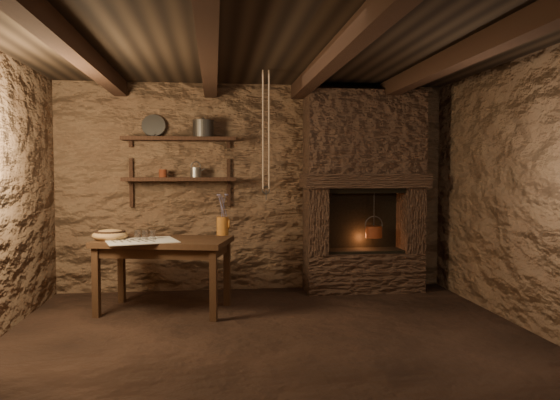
{
  "coord_description": "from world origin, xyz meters",
  "views": [
    {
      "loc": [
        -0.46,
        -4.38,
        1.39
      ],
      "look_at": [
        0.17,
        0.9,
        1.11
      ],
      "focal_mm": 35.0,
      "sensor_mm": 36.0,
      "label": 1
    }
  ],
  "objects": [
    {
      "name": "front_wall",
      "position": [
        0.0,
        -2.0,
        1.2
      ],
      "size": [
        4.5,
        0.04,
        2.4
      ],
      "primitive_type": "cube",
      "color": "brown",
      "rests_on": "floor"
    },
    {
      "name": "shelf_lower",
      "position": [
        -0.85,
        1.84,
        1.3
      ],
      "size": [
        1.25,
        0.3,
        0.04
      ],
      "primitive_type": "cube",
      "color": "black",
      "rests_on": "back_wall"
    },
    {
      "name": "floor",
      "position": [
        0.0,
        0.0,
        0.0
      ],
      "size": [
        4.5,
        4.5,
        0.0
      ],
      "primitive_type": "plane",
      "color": "black",
      "rests_on": "ground"
    },
    {
      "name": "linen_cloth",
      "position": [
        -1.16,
        0.91,
        0.72
      ],
      "size": [
        0.76,
        0.68,
        0.01
      ],
      "primitive_type": "cube",
      "rotation": [
        0.0,
        0.0,
        0.29
      ],
      "color": "beige",
      "rests_on": "work_table"
    },
    {
      "name": "right_wall",
      "position": [
        2.25,
        0.0,
        1.2
      ],
      "size": [
        0.04,
        4.0,
        2.4
      ],
      "primitive_type": "cube",
      "color": "brown",
      "rests_on": "floor"
    },
    {
      "name": "beam_mid_left",
      "position": [
        -0.5,
        0.0,
        2.31
      ],
      "size": [
        0.14,
        3.95,
        0.16
      ],
      "primitive_type": "cube",
      "color": "black",
      "rests_on": "ceiling"
    },
    {
      "name": "hanging_ropes",
      "position": [
        0.05,
        1.05,
        1.8
      ],
      "size": [
        0.08,
        0.08,
        1.2
      ],
      "primitive_type": null,
      "color": "#CAAD8E",
      "rests_on": "ceiling"
    },
    {
      "name": "stoneware_jug",
      "position": [
        -0.38,
        1.33,
        0.91
      ],
      "size": [
        0.16,
        0.16,
        0.44
      ],
      "rotation": [
        0.0,
        0.0,
        0.35
      ],
      "color": "#91521C",
      "rests_on": "work_table"
    },
    {
      "name": "beam_far_right",
      "position": [
        1.5,
        0.0,
        2.31
      ],
      "size": [
        0.14,
        3.95,
        0.16
      ],
      "primitive_type": "cube",
      "color": "black",
      "rests_on": "ceiling"
    },
    {
      "name": "hearth",
      "position": [
        1.25,
        1.77,
        1.23
      ],
      "size": [
        1.43,
        0.51,
        2.3
      ],
      "color": "#3A261D",
      "rests_on": "floor"
    },
    {
      "name": "red_pot",
      "position": [
        1.36,
        1.72,
        0.7
      ],
      "size": [
        0.21,
        0.2,
        0.54
      ],
      "rotation": [
        0.0,
        0.0,
        -0.07
      ],
      "color": "maroon",
      "rests_on": "hearth"
    },
    {
      "name": "iron_stockpot",
      "position": [
        -0.58,
        1.84,
        1.86
      ],
      "size": [
        0.23,
        0.23,
        0.17
      ],
      "primitive_type": "cylinder",
      "rotation": [
        0.0,
        0.0,
        -0.0
      ],
      "color": "#2C2927",
      "rests_on": "shelf_upper"
    },
    {
      "name": "shelf_upper",
      "position": [
        -0.85,
        1.84,
        1.75
      ],
      "size": [
        1.25,
        0.3,
        0.04
      ],
      "primitive_type": "cube",
      "color": "black",
      "rests_on": "back_wall"
    },
    {
      "name": "tin_pan",
      "position": [
        -1.14,
        1.94,
        1.9
      ],
      "size": [
        0.26,
        0.12,
        0.26
      ],
      "primitive_type": "cylinder",
      "rotation": [
        1.26,
        0.0,
        0.02
      ],
      "color": "gray",
      "rests_on": "shelf_upper"
    },
    {
      "name": "beam_mid_right",
      "position": [
        0.5,
        0.0,
        2.31
      ],
      "size": [
        0.14,
        3.95,
        0.16
      ],
      "primitive_type": "cube",
      "color": "black",
      "rests_on": "ceiling"
    },
    {
      "name": "drinking_glasses",
      "position": [
        -1.14,
        1.04,
        0.77
      ],
      "size": [
        0.21,
        0.06,
        0.08
      ],
      "primitive_type": null,
      "color": "silver",
      "rests_on": "linen_cloth"
    },
    {
      "name": "small_kettle",
      "position": [
        -0.67,
        1.84,
        1.38
      ],
      "size": [
        0.17,
        0.14,
        0.17
      ],
      "primitive_type": null,
      "rotation": [
        0.0,
        0.0,
        -0.08
      ],
      "color": "gray",
      "rests_on": "shelf_lower"
    },
    {
      "name": "beam_far_left",
      "position": [
        -1.5,
        0.0,
        2.31
      ],
      "size": [
        0.14,
        3.95,
        0.16
      ],
      "primitive_type": "cube",
      "color": "black",
      "rests_on": "ceiling"
    },
    {
      "name": "ceiling",
      "position": [
        0.0,
        0.0,
        2.4
      ],
      "size": [
        4.5,
        4.0,
        0.04
      ],
      "primitive_type": "cube",
      "color": "black",
      "rests_on": "back_wall"
    },
    {
      "name": "rusty_tin",
      "position": [
        -1.04,
        1.84,
        1.36
      ],
      "size": [
        0.12,
        0.12,
        0.09
      ],
      "primitive_type": "cylinder",
      "rotation": [
        0.0,
        0.0,
        -0.4
      ],
      "color": "#612313",
      "rests_on": "shelf_lower"
    },
    {
      "name": "work_table",
      "position": [
        -0.96,
        1.07,
        0.39
      ],
      "size": [
        1.39,
        1.0,
        0.72
      ],
      "rotation": [
        0.0,
        0.0,
        -0.24
      ],
      "color": "black",
      "rests_on": "floor"
    },
    {
      "name": "back_wall",
      "position": [
        0.0,
        2.0,
        1.2
      ],
      "size": [
        4.5,
        0.04,
        2.4
      ],
      "primitive_type": "cube",
      "color": "brown",
      "rests_on": "floor"
    },
    {
      "name": "wooden_bowl",
      "position": [
        -1.48,
        1.09,
        0.76
      ],
      "size": [
        0.44,
        0.44,
        0.12
      ],
      "primitive_type": "ellipsoid",
      "rotation": [
        0.0,
        0.0,
        0.36
      ],
      "color": "#A47747",
      "rests_on": "work_table"
    },
    {
      "name": "pewter_cutlery_row",
      "position": [
        -1.16,
        0.89,
        0.73
      ],
      "size": [
        0.57,
        0.35,
        0.01
      ],
      "primitive_type": null,
      "rotation": [
        0.0,
        0.0,
        0.29
      ],
      "color": "gray",
      "rests_on": "linen_cloth"
    }
  ]
}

